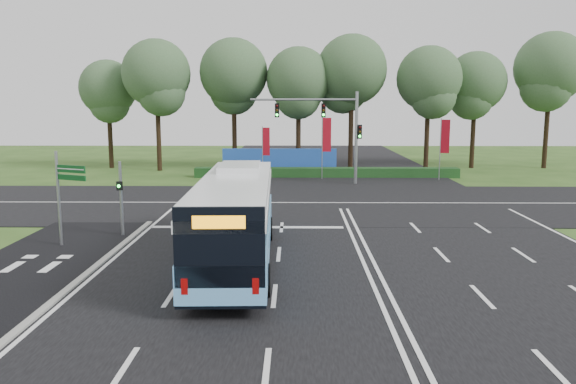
# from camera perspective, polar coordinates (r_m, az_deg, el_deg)

# --- Properties ---
(ground) EXTENTS (120.00, 120.00, 0.00)m
(ground) POSITION_cam_1_polar(r_m,az_deg,el_deg) (23.10, 7.32, -6.41)
(ground) COLOR #2B4C19
(ground) RESTS_ON ground
(road_main) EXTENTS (20.00, 120.00, 0.04)m
(road_main) POSITION_cam_1_polar(r_m,az_deg,el_deg) (23.10, 7.32, -6.36)
(road_main) COLOR black
(road_main) RESTS_ON ground
(road_cross) EXTENTS (120.00, 14.00, 0.05)m
(road_cross) POSITION_cam_1_polar(r_m,az_deg,el_deg) (34.76, 5.06, -1.13)
(road_cross) COLOR black
(road_cross) RESTS_ON ground
(bike_path) EXTENTS (5.00, 18.00, 0.06)m
(bike_path) POSITION_cam_1_polar(r_m,az_deg,el_deg) (22.35, -25.72, -7.70)
(bike_path) COLOR black
(bike_path) RESTS_ON ground
(kerb_strip) EXTENTS (0.25, 18.00, 0.12)m
(kerb_strip) POSITION_cam_1_polar(r_m,az_deg,el_deg) (21.39, -19.90, -7.97)
(kerb_strip) COLOR gray
(kerb_strip) RESTS_ON ground
(city_bus) EXTENTS (2.98, 12.49, 3.56)m
(city_bus) POSITION_cam_1_polar(r_m,az_deg,el_deg) (21.60, -5.31, -2.56)
(city_bus) COLOR #6AB6F7
(city_bus) RESTS_ON ground
(pedestrian_signal) EXTENTS (0.32, 0.42, 3.49)m
(pedestrian_signal) POSITION_cam_1_polar(r_m,az_deg,el_deg) (26.87, -16.62, -0.38)
(pedestrian_signal) COLOR gray
(pedestrian_signal) RESTS_ON ground
(street_sign) EXTENTS (1.49, 0.70, 4.12)m
(street_sign) POSITION_cam_1_polar(r_m,az_deg,el_deg) (25.51, -21.79, 0.42)
(street_sign) COLOR gray
(street_sign) RESTS_ON ground
(banner_flag_left) EXTENTS (0.63, 0.11, 4.27)m
(banner_flag_left) POSITION_cam_1_polar(r_m,az_deg,el_deg) (46.04, -2.32, 4.85)
(banner_flag_left) COLOR gray
(banner_flag_left) RESTS_ON ground
(banner_flag_mid) EXTENTS (0.75, 0.09, 5.09)m
(banner_flag_mid) POSITION_cam_1_polar(r_m,az_deg,el_deg) (45.44, 3.83, 5.41)
(banner_flag_mid) COLOR gray
(banner_flag_mid) RESTS_ON ground
(banner_flag_right) EXTENTS (0.70, 0.29, 4.96)m
(banner_flag_right) POSITION_cam_1_polar(r_m,az_deg,el_deg) (46.30, 15.55, 5.08)
(banner_flag_right) COLOR gray
(banner_flag_right) RESTS_ON ground
(traffic_light_gantry) EXTENTS (8.41, 0.28, 7.00)m
(traffic_light_gantry) POSITION_cam_1_polar(r_m,az_deg,el_deg) (42.75, 4.57, 7.02)
(traffic_light_gantry) COLOR gray
(traffic_light_gantry) RESTS_ON ground
(hedge) EXTENTS (22.00, 1.20, 0.80)m
(hedge) POSITION_cam_1_polar(r_m,az_deg,el_deg) (47.05, 3.92, 1.99)
(hedge) COLOR #153A17
(hedge) RESTS_ON ground
(blue_hoarding) EXTENTS (10.00, 0.30, 2.20)m
(blue_hoarding) POSITION_cam_1_polar(r_m,az_deg,el_deg) (49.40, -0.87, 3.16)
(blue_hoarding) COLOR blue
(blue_hoarding) RESTS_ON ground
(eucalyptus_row) EXTENTS (47.40, 8.84, 12.74)m
(eucalyptus_row) POSITION_cam_1_polar(r_m,az_deg,el_deg) (52.68, 5.11, 11.72)
(eucalyptus_row) COLOR black
(eucalyptus_row) RESTS_ON ground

